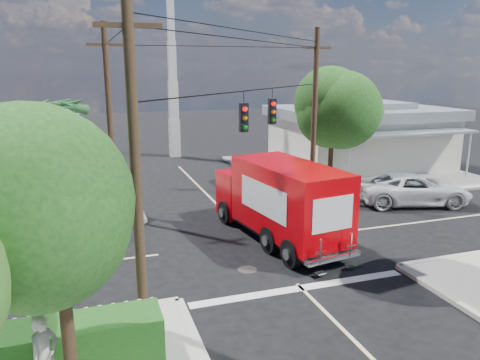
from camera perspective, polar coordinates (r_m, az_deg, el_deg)
name	(u,v)px	position (r m, az deg, el deg)	size (l,w,h in m)	color
ground	(255,243)	(19.45, 1.89, -7.64)	(120.00, 120.00, 0.00)	black
sidewalk_ne	(347,170)	(33.49, 12.92, 1.24)	(14.12, 14.12, 0.14)	#A29D92
sidewalk_nw	(3,196)	(29.06, -26.89, -1.78)	(14.12, 14.12, 0.14)	#A29D92
road_markings	(269,256)	(18.17, 3.53, -9.21)	(32.00, 32.00, 0.01)	beige
building_ne	(361,135)	(34.86, 14.48, 5.39)	(11.80, 10.20, 4.50)	silver
radio_tower	(173,85)	(37.63, -8.19, 11.34)	(0.80, 0.80, 17.00)	silver
tree_sw_front	(56,210)	(9.83, -21.47, -3.38)	(3.88, 3.78, 6.03)	#422D1C
tree_ne_front	(333,108)	(27.43, 11.31, 8.58)	(4.21, 4.14, 6.66)	#422D1C
tree_ne_back	(352,113)	(30.69, 13.48, 7.90)	(3.77, 3.66, 5.82)	#422D1C
palm_nw_front	(58,109)	(24.58, -21.35, 8.02)	(3.01, 3.08, 5.59)	#422D1C
palm_nw_back	(17,115)	(26.27, -25.53, 7.11)	(3.01, 3.08, 5.19)	#422D1C
utility_poles	(206,126)	(19.33, -4.11, 6.53)	(12.00, 10.68, 9.00)	#473321
picket_fence	(39,332)	(13.11, -23.34, -16.65)	(5.94, 0.06, 1.00)	silver
hedge_sw	(26,351)	(12.44, -24.60, -18.46)	(6.20, 1.20, 1.10)	#134A14
vending_boxes	(324,181)	(27.25, 10.20, -0.09)	(1.90, 0.50, 1.10)	#A21D1A
delivery_truck	(279,200)	(19.34, 4.83, -2.50)	(3.44, 7.95, 3.34)	black
parked_car	(414,189)	(26.21, 20.40, -1.03)	(2.68, 5.81, 1.62)	silver
pedestrian	(45,356)	(11.37, -22.69, -19.20)	(0.68, 0.45, 1.87)	#B8AF9E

